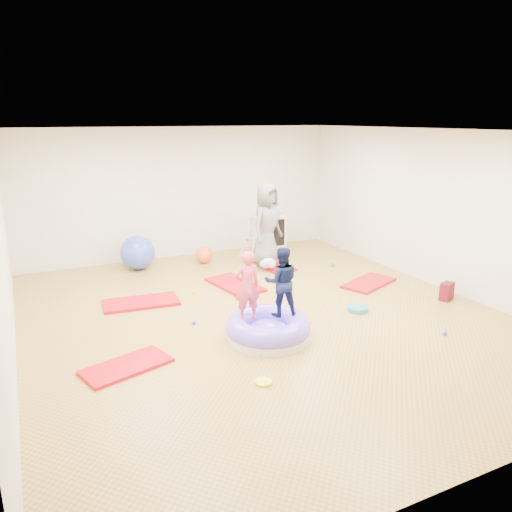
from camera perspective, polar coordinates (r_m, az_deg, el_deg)
name	(u,v)px	position (r m, az deg, el deg)	size (l,w,h in m)	color
room	(265,228)	(7.38, 1.02, 3.18)	(7.01, 8.01, 2.81)	#9F8940
gym_mat_front_left	(126,366)	(6.50, -14.58, -12.09)	(1.07, 0.53, 0.04)	red
gym_mat_mid_left	(141,302)	(8.51, -12.99, -5.19)	(1.22, 0.61, 0.05)	red
gym_mat_center_back	(235,285)	(9.16, -2.42, -3.28)	(1.21, 0.60, 0.05)	red
gym_mat_right	(369,283)	(9.49, 12.76, -3.01)	(1.12, 0.56, 0.05)	red
gym_mat_rear_right	(273,265)	(10.38, 2.01, -1.02)	(1.08, 0.54, 0.04)	red
inflatable_cushion	(268,329)	(7.00, 1.39, -8.36)	(1.18, 1.18, 0.37)	silver
child_pink	(247,282)	(6.74, -1.04, -3.04)	(0.36, 0.23, 0.98)	#E34059
child_navy	(281,278)	(6.91, 2.93, -2.56)	(0.48, 0.37, 0.99)	#0C1534
adult_caregiver	(267,224)	(10.17, 1.22, 3.63)	(0.82, 0.53, 1.67)	slate
infant	(269,263)	(10.01, 1.46, -0.86)	(0.36, 0.37, 0.21)	#AAC0EF
ball_pit_balls	(278,308)	(8.05, 2.58, -5.93)	(3.65, 3.60, 0.07)	#20891B
exercise_ball_blue	(138,253)	(10.34, -13.38, 0.38)	(0.70, 0.70, 0.70)	blue
exercise_ball_orange	(204,255)	(10.60, -5.96, 0.13)	(0.36, 0.36, 0.36)	#FF601A
infant_play_gym	(258,246)	(10.66, 0.22, 1.20)	(0.66, 0.63, 0.51)	white
cube_shelf	(269,232)	(11.81, 1.51, 2.78)	(0.74, 0.37, 0.74)	white
balance_disc	(358,309)	(8.16, 11.54, -5.94)	(0.32, 0.32, 0.07)	teal
backpack	(447,291)	(9.02, 20.97, -3.80)	(0.26, 0.16, 0.30)	maroon
yellow_toy	(263,382)	(5.97, 0.86, -14.23)	(0.20, 0.20, 0.03)	#CAD600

